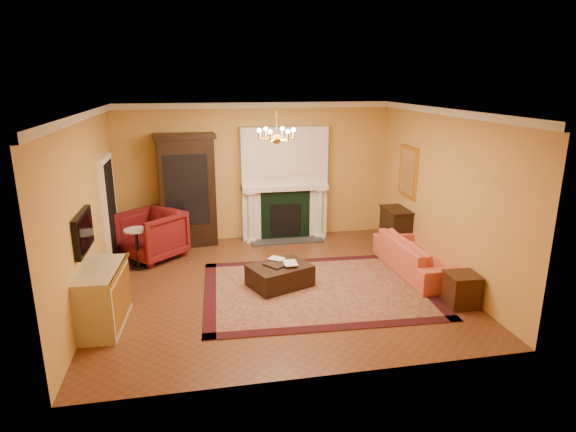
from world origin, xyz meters
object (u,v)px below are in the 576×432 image
object	(u,v)px
leather_ottoman	(280,275)
coral_sofa	(417,250)
console_table	(395,229)
commode	(102,298)
pedestal_table	(137,246)
wingback_armchair	(152,233)
china_cabinet	(187,193)
end_table	(461,291)

from	to	relation	value
leather_ottoman	coral_sofa	bearing A→B (deg)	-18.95
console_table	commode	bearing A→B (deg)	-157.15
coral_sofa	pedestal_table	bearing A→B (deg)	75.44
pedestal_table	console_table	size ratio (longest dim) A/B	0.93
wingback_armchair	console_table	xyz separation A→B (m)	(5.01, -0.36, -0.12)
china_cabinet	commode	distance (m)	3.70
wingback_armchair	end_table	xyz separation A→B (m)	(4.95, -3.11, -0.28)
commode	leather_ottoman	xyz separation A→B (m)	(2.76, 0.88, -0.24)
wingback_armchair	coral_sofa	xyz separation A→B (m)	(4.87, -1.67, -0.11)
pedestal_table	commode	distance (m)	2.24
commode	end_table	xyz separation A→B (m)	(5.45, -0.40, -0.19)
leather_ottoman	china_cabinet	bearing A→B (deg)	98.88
wingback_armchair	end_table	size ratio (longest dim) A/B	2.09
console_table	coral_sofa	bearing A→B (deg)	-96.06
pedestal_table	coral_sofa	distance (m)	5.25
china_cabinet	pedestal_table	distance (m)	1.69
china_cabinet	commode	bearing A→B (deg)	-115.60
end_table	console_table	distance (m)	2.76
pedestal_table	console_table	distance (m)	5.25
console_table	leather_ottoman	xyz separation A→B (m)	(-2.75, -1.47, -0.22)
china_cabinet	coral_sofa	distance (m)	4.85
console_table	china_cabinet	bearing A→B (deg)	165.70
commode	leather_ottoman	world-z (taller)	commode
china_cabinet	commode	world-z (taller)	china_cabinet
china_cabinet	coral_sofa	world-z (taller)	china_cabinet
pedestal_table	commode	bearing A→B (deg)	-96.68
pedestal_table	console_table	xyz separation A→B (m)	(5.25, 0.13, -0.03)
china_cabinet	wingback_armchair	size ratio (longest dim) A/B	2.14
commode	coral_sofa	bearing A→B (deg)	14.59
wingback_armchair	leather_ottoman	distance (m)	2.93
wingback_armchair	commode	xyz separation A→B (m)	(-0.50, -2.71, -0.09)
console_table	leather_ottoman	distance (m)	3.12
commode	end_table	world-z (taller)	commode
commode	console_table	xyz separation A→B (m)	(5.51, 2.35, -0.03)
commode	end_table	bearing A→B (deg)	-0.57
china_cabinet	console_table	distance (m)	4.48
china_cabinet	end_table	world-z (taller)	china_cabinet
coral_sofa	commode	bearing A→B (deg)	99.45
coral_sofa	leather_ottoman	distance (m)	2.63
wingback_armchair	console_table	distance (m)	5.02
commode	console_table	world-z (taller)	commode
wingback_armchair	coral_sofa	world-z (taller)	wingback_armchair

